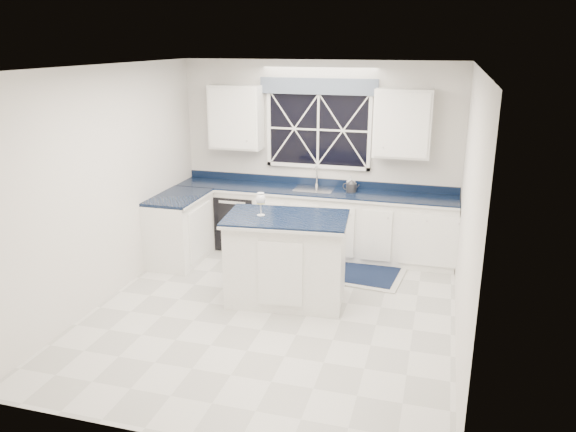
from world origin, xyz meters
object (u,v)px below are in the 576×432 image
(dishwasher, at_px, (241,219))
(kettle, at_px, (351,186))
(faucet, at_px, (317,176))
(island, at_px, (286,259))
(soap_bottle, at_px, (351,183))
(wine_glass, at_px, (261,200))

(dishwasher, relative_size, kettle, 3.39)
(faucet, height_order, island, faucet)
(kettle, bearing_deg, island, -99.78)
(dishwasher, xyz_separation_m, kettle, (1.63, 0.04, 0.61))
(dishwasher, height_order, island, island)
(island, relative_size, soap_bottle, 7.40)
(faucet, relative_size, soap_bottle, 1.52)
(island, bearing_deg, kettle, 68.15)
(soap_bottle, bearing_deg, wine_glass, -112.36)
(dishwasher, bearing_deg, kettle, 1.44)
(island, bearing_deg, dishwasher, 120.06)
(dishwasher, bearing_deg, faucet, 10.02)
(island, xyz_separation_m, soap_bottle, (0.44, 1.75, 0.52))
(wine_glass, bearing_deg, dishwasher, 117.91)
(faucet, xyz_separation_m, wine_glass, (-0.23, -1.83, 0.12))
(faucet, xyz_separation_m, island, (0.06, -1.79, -0.58))
(dishwasher, xyz_separation_m, island, (1.16, -1.60, 0.11))
(island, bearing_deg, wine_glass, -178.41)
(faucet, distance_m, kettle, 0.56)
(faucet, height_order, kettle, faucet)
(soap_bottle, bearing_deg, kettle, -77.89)
(island, xyz_separation_m, kettle, (0.47, 1.64, 0.50))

